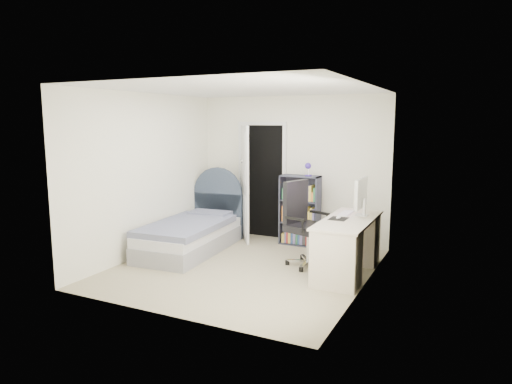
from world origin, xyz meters
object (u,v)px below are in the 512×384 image
at_px(nightstand, 217,213).
at_px(bookcase, 300,213).
at_px(office_chair, 303,219).
at_px(floor_lamp, 241,205).
at_px(bed, 193,233).
at_px(desk, 348,244).

xyz_separation_m(nightstand, bookcase, (1.68, -0.09, 0.17)).
relative_size(bookcase, office_chair, 1.15).
xyz_separation_m(floor_lamp, bookcase, (1.13, -0.03, -0.03)).
xyz_separation_m(nightstand, floor_lamp, (0.55, -0.06, 0.20)).
distance_m(bed, nightstand, 1.19).
bearing_deg(nightstand, floor_lamp, -6.03).
bearing_deg(bookcase, desk, -44.82).
bearing_deg(bed, floor_lamp, 73.99).
relative_size(floor_lamp, office_chair, 1.16).
bearing_deg(nightstand, bookcase, -3.11).
bearing_deg(desk, office_chair, 170.87).
relative_size(bed, desk, 1.34).
relative_size(nightstand, bookcase, 0.41).
xyz_separation_m(desk, office_chair, (-0.69, 0.11, 0.25)).
bearing_deg(desk, bookcase, 135.18).
xyz_separation_m(nightstand, office_chair, (2.10, -1.08, 0.29)).
distance_m(floor_lamp, bookcase, 1.13).
bearing_deg(desk, floor_lamp, 153.15).
xyz_separation_m(bookcase, office_chair, (0.42, -0.99, 0.12)).
distance_m(bed, desk, 2.56).
height_order(nightstand, office_chair, office_chair).
xyz_separation_m(bookcase, desk, (1.11, -1.10, -0.13)).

